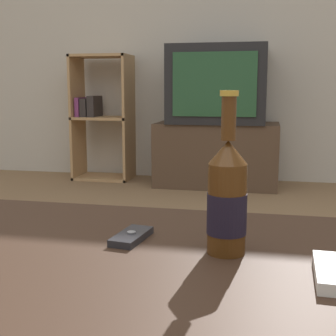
# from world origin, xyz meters

# --- Properties ---
(back_wall) EXTENTS (8.00, 0.05, 2.60)m
(back_wall) POSITION_xyz_m (0.00, 3.02, 1.30)
(back_wall) COLOR beige
(back_wall) RESTS_ON ground_plane
(coffee_table) EXTENTS (1.21, 0.78, 0.42)m
(coffee_table) POSITION_xyz_m (0.00, 0.00, 0.37)
(coffee_table) COLOR #332116
(coffee_table) RESTS_ON ground_plane
(tv_stand) EXTENTS (0.89, 0.44, 0.47)m
(tv_stand) POSITION_xyz_m (-0.06, 2.73, 0.23)
(tv_stand) COLOR #4C3828
(tv_stand) RESTS_ON ground_plane
(television) EXTENTS (0.69, 0.49, 0.55)m
(television) POSITION_xyz_m (-0.06, 2.72, 0.74)
(television) COLOR black
(television) RESTS_ON tv_stand
(bookshelf) EXTENTS (0.45, 0.30, 0.98)m
(bookshelf) POSITION_xyz_m (-0.99, 2.81, 0.50)
(bookshelf) COLOR tan
(bookshelf) RESTS_ON ground_plane
(beer_bottle) EXTENTS (0.07, 0.07, 0.29)m
(beer_bottle) POSITION_xyz_m (0.24, 0.10, 0.53)
(beer_bottle) COLOR #47280F
(beer_bottle) RESTS_ON coffee_table
(cell_phone) EXTENTS (0.06, 0.12, 0.02)m
(cell_phone) POSITION_xyz_m (0.05, 0.14, 0.43)
(cell_phone) COLOR #232328
(cell_phone) RESTS_ON coffee_table
(remote_control) EXTENTS (0.05, 0.15, 0.02)m
(remote_control) POSITION_xyz_m (0.40, 0.02, 0.43)
(remote_control) COLOR white
(remote_control) RESTS_ON coffee_table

